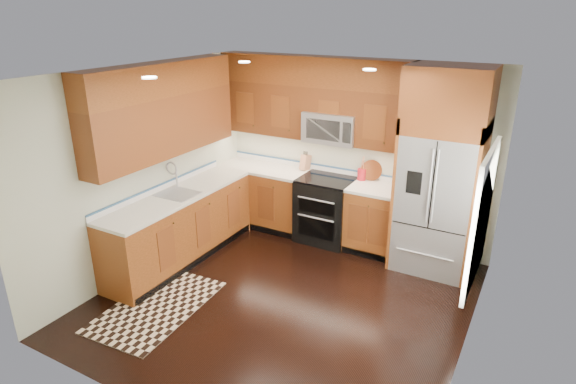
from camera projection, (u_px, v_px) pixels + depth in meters
The scene contains 16 objects.
ground at pixel (284, 299), 5.66m from camera, with size 4.00×4.00×0.00m, color black.
wall_back at pixel (353, 151), 6.82m from camera, with size 4.00×0.02×2.60m, color beige.
wall_left at pixel (147, 168), 6.10m from camera, with size 0.02×4.00×2.60m, color beige.
wall_right at pixel (479, 236), 4.28m from camera, with size 0.02×4.00×2.60m, color beige.
window at pixel (481, 218), 4.42m from camera, with size 0.04×1.10×1.30m.
base_cabinets at pixel (239, 216), 6.79m from camera, with size 2.85×3.00×0.90m.
countertop at pixel (251, 184), 6.65m from camera, with size 2.86×3.01×0.04m.
upper_cabinets at pixel (248, 103), 6.34m from camera, with size 2.85×3.00×1.15m.
range at pixel (326, 210), 6.96m from camera, with size 0.76×0.67×0.95m.
microwave at pixel (332, 127), 6.64m from camera, with size 0.76×0.40×0.42m.
refrigerator at pixel (440, 173), 5.93m from camera, with size 0.98×0.75×2.60m.
sink_faucet at pixel (177, 189), 6.27m from camera, with size 0.54×0.44×0.37m.
rug at pixel (157, 306), 5.51m from camera, with size 0.91×1.52×0.01m, color black.
knife_block at pixel (305, 162), 7.16m from camera, with size 0.12×0.16×0.28m.
utensil_crock at pixel (362, 172), 6.73m from camera, with size 0.13×0.13×0.34m.
cutting_board at pixel (371, 179), 6.76m from camera, with size 0.29×0.29×0.02m, color brown.
Camera 1 is at (2.38, -4.20, 3.21)m, focal length 30.00 mm.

